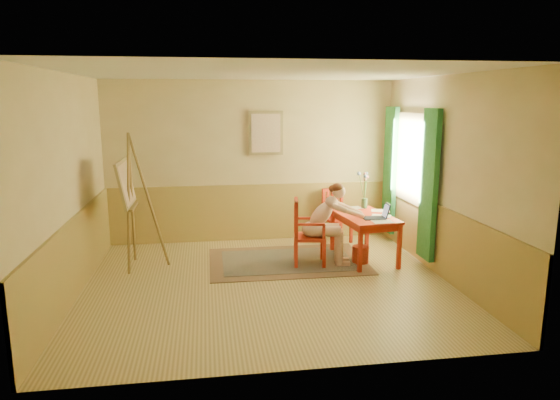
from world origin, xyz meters
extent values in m
cube|color=tan|center=(0.00, 0.00, -0.01)|extent=(5.00, 4.50, 0.02)
cube|color=white|center=(0.00, 0.00, 2.81)|extent=(5.00, 4.50, 0.02)
cube|color=tan|center=(0.00, 2.26, 1.40)|extent=(5.00, 0.02, 2.80)
cube|color=tan|center=(0.00, -2.26, 1.40)|extent=(5.00, 0.02, 2.80)
cube|color=tan|center=(-2.51, 0.00, 1.40)|extent=(0.02, 4.50, 2.80)
cube|color=tan|center=(2.51, 0.00, 1.40)|extent=(0.02, 4.50, 2.80)
cube|color=tan|center=(0.00, 2.23, 0.50)|extent=(5.00, 0.04, 1.00)
cube|color=tan|center=(-2.48, 0.00, 0.50)|extent=(0.04, 4.50, 1.00)
cube|color=tan|center=(2.48, 0.00, 0.50)|extent=(0.04, 4.50, 1.00)
cube|color=white|center=(2.47, 1.10, 1.55)|extent=(0.02, 1.00, 1.30)
cube|color=#907F4E|center=(2.45, 1.10, 1.55)|extent=(0.03, 1.12, 1.42)
cube|color=#388C4D|center=(2.40, 0.32, 1.25)|extent=(0.08, 0.45, 2.20)
cube|color=#388C4D|center=(2.40, 1.88, 1.25)|extent=(0.08, 0.45, 2.20)
cube|color=#907F4E|center=(0.25, 2.21, 1.90)|extent=(0.60, 0.04, 0.76)
cube|color=beige|center=(0.25, 2.19, 1.90)|extent=(0.50, 0.02, 0.66)
cube|color=#8C7251|center=(0.42, 0.90, 0.01)|extent=(2.41, 1.62, 0.01)
cube|color=#141F32|center=(0.42, 0.90, 0.01)|extent=(2.01, 1.22, 0.01)
cube|color=#B93119|center=(1.62, 0.83, 0.70)|extent=(0.86, 1.28, 0.04)
cube|color=#B93119|center=(1.62, 0.83, 0.63)|extent=(0.74, 1.17, 0.10)
cube|color=#B93119|center=(1.37, 0.24, 0.34)|extent=(0.06, 0.06, 0.68)
cube|color=#B93119|center=(1.99, 0.31, 0.34)|extent=(0.06, 0.06, 0.68)
cube|color=#B93119|center=(1.24, 1.34, 0.34)|extent=(0.06, 0.06, 0.68)
cube|color=#B93119|center=(1.86, 1.41, 0.34)|extent=(0.06, 0.06, 0.68)
cube|color=#B93119|center=(0.73, 0.71, 0.43)|extent=(0.53, 0.51, 0.05)
cube|color=#B93119|center=(0.49, 0.55, 0.20)|extent=(0.06, 0.06, 0.41)
cube|color=#B93119|center=(0.90, 0.49, 0.20)|extent=(0.06, 0.06, 0.41)
cube|color=#B93119|center=(0.55, 0.94, 0.20)|extent=(0.06, 0.06, 0.41)
cube|color=#B93119|center=(0.96, 0.88, 0.20)|extent=(0.06, 0.06, 0.41)
cube|color=#B93119|center=(0.49, 0.55, 0.73)|extent=(0.06, 0.06, 0.56)
cube|color=#B93119|center=(0.55, 0.94, 0.73)|extent=(0.06, 0.06, 0.56)
cube|color=#B93119|center=(0.52, 0.75, 0.98)|extent=(0.12, 0.45, 0.06)
cube|color=#B93119|center=(0.51, 0.65, 0.72)|extent=(0.04, 0.05, 0.46)
cube|color=#B93119|center=(0.52, 0.75, 0.72)|extent=(0.04, 0.05, 0.46)
cube|color=#B93119|center=(0.54, 0.85, 0.72)|extent=(0.04, 0.05, 0.46)
cube|color=#B93119|center=(0.70, 0.52, 0.68)|extent=(0.42, 0.10, 0.04)
cube|color=#B93119|center=(0.89, 0.49, 0.57)|extent=(0.05, 0.05, 0.22)
cube|color=#B93119|center=(0.76, 0.91, 0.68)|extent=(0.42, 0.10, 0.04)
cube|color=#B93119|center=(0.95, 0.88, 0.57)|extent=(0.05, 0.05, 0.22)
cube|color=#B93119|center=(1.47, 1.91, 0.40)|extent=(0.49, 0.51, 0.04)
cube|color=#B93119|center=(1.25, 2.05, 0.19)|extent=(0.06, 0.06, 0.37)
cube|color=#B93119|center=(1.34, 1.68, 0.19)|extent=(0.06, 0.06, 0.37)
cube|color=#B93119|center=(1.61, 2.13, 0.19)|extent=(0.06, 0.06, 0.37)
cube|color=#B93119|center=(1.69, 1.76, 0.19)|extent=(0.06, 0.06, 0.37)
cube|color=#B93119|center=(1.25, 2.05, 0.67)|extent=(0.06, 0.06, 0.51)
cube|color=#B93119|center=(1.61, 2.13, 0.67)|extent=(0.06, 0.06, 0.51)
cube|color=#B93119|center=(1.43, 2.09, 0.90)|extent=(0.41, 0.14, 0.06)
cube|color=#B93119|center=(1.34, 2.07, 0.66)|extent=(0.05, 0.04, 0.42)
cube|color=#B93119|center=(1.43, 2.09, 0.66)|extent=(0.05, 0.04, 0.42)
cube|color=#B93119|center=(1.52, 2.12, 0.66)|extent=(0.05, 0.04, 0.42)
cube|color=#B93119|center=(1.30, 1.87, 0.62)|extent=(0.12, 0.38, 0.03)
cube|color=#B93119|center=(1.34, 1.69, 0.52)|extent=(0.04, 0.04, 0.20)
cube|color=#B93119|center=(1.65, 1.95, 0.62)|extent=(0.12, 0.38, 0.03)
cube|color=#B93119|center=(1.69, 1.77, 0.52)|extent=(0.04, 0.04, 0.20)
ellipsoid|color=beige|center=(0.75, 0.71, 0.56)|extent=(0.33, 0.39, 0.23)
cylinder|color=beige|center=(0.94, 0.59, 0.55)|extent=(0.46, 0.22, 0.16)
cylinder|color=beige|center=(0.97, 0.77, 0.55)|extent=(0.46, 0.22, 0.16)
cylinder|color=beige|center=(1.15, 0.56, 0.28)|extent=(0.13, 0.13, 0.50)
cylinder|color=beige|center=(1.18, 0.73, 0.28)|extent=(0.13, 0.13, 0.50)
cube|color=beige|center=(1.21, 0.55, 0.04)|extent=(0.22, 0.12, 0.07)
cube|color=beige|center=(1.24, 0.72, 0.04)|extent=(0.22, 0.12, 0.07)
ellipsoid|color=beige|center=(0.90, 0.69, 0.78)|extent=(0.52, 0.36, 0.53)
ellipsoid|color=beige|center=(1.04, 0.67, 0.97)|extent=(0.24, 0.33, 0.18)
sphere|color=beige|center=(1.15, 0.65, 1.13)|extent=(0.23, 0.23, 0.20)
ellipsoid|color=#502411|center=(1.13, 0.65, 1.19)|extent=(0.22, 0.22, 0.14)
sphere|color=#502411|center=(1.05, 0.66, 1.18)|extent=(0.12, 0.12, 0.10)
cylinder|color=beige|center=(1.11, 0.51, 0.91)|extent=(0.23, 0.14, 0.15)
cylinder|color=beige|center=(1.34, 0.49, 0.83)|extent=(0.30, 0.10, 0.17)
sphere|color=beige|center=(1.20, 0.48, 0.88)|extent=(0.10, 0.10, 0.09)
sphere|color=beige|center=(1.47, 0.50, 0.78)|extent=(0.08, 0.08, 0.07)
cylinder|color=beige|center=(1.16, 0.80, 0.91)|extent=(0.22, 0.10, 0.15)
cylinder|color=beige|center=(1.38, 0.74, 0.83)|extent=(0.30, 0.18, 0.17)
sphere|color=beige|center=(1.25, 0.79, 0.88)|extent=(0.10, 0.10, 0.09)
sphere|color=beige|center=(1.50, 0.69, 0.78)|extent=(0.08, 0.08, 0.07)
cube|color=#1E2338|center=(1.67, 0.56, 0.73)|extent=(0.33, 0.25, 0.02)
cube|color=#2D3342|center=(1.67, 0.56, 0.73)|extent=(0.29, 0.19, 0.00)
cube|color=#1E2338|center=(1.86, 0.55, 0.84)|extent=(0.08, 0.23, 0.21)
cube|color=#99BFF2|center=(1.85, 0.55, 0.84)|extent=(0.06, 0.19, 0.17)
cube|color=white|center=(1.73, 0.36, 0.72)|extent=(0.30, 0.22, 0.00)
cube|color=white|center=(1.95, 1.06, 0.72)|extent=(0.34, 0.28, 0.00)
cube|color=white|center=(1.58, 1.33, 0.72)|extent=(0.32, 0.25, 0.00)
cube|color=white|center=(1.84, 0.71, 0.72)|extent=(0.35, 0.31, 0.00)
cylinder|color=#3F724C|center=(1.76, 1.30, 0.80)|extent=(0.11, 0.11, 0.16)
cylinder|color=#3F7233|center=(1.72, 1.35, 1.07)|extent=(0.09, 0.12, 0.42)
sphere|color=#728CD8|center=(1.69, 1.41, 1.28)|extent=(0.07, 0.07, 0.06)
cylinder|color=#3F7233|center=(1.74, 1.26, 1.08)|extent=(0.05, 0.10, 0.44)
sphere|color=pink|center=(1.73, 1.21, 1.30)|extent=(0.05, 0.05, 0.04)
cylinder|color=#3F7233|center=(1.77, 1.32, 1.02)|extent=(0.02, 0.05, 0.33)
sphere|color=pink|center=(1.77, 1.34, 1.18)|extent=(0.06, 0.06, 0.05)
cylinder|color=#3F7233|center=(1.74, 1.24, 1.06)|extent=(0.05, 0.14, 0.41)
sphere|color=#728CD8|center=(1.72, 1.17, 1.27)|extent=(0.07, 0.07, 0.06)
cylinder|color=#3F7233|center=(1.79, 1.35, 1.04)|extent=(0.08, 0.10, 0.37)
sphere|color=pink|center=(1.83, 1.39, 1.22)|extent=(0.06, 0.06, 0.05)
cylinder|color=#3F7233|center=(1.78, 1.32, 1.04)|extent=(0.05, 0.06, 0.37)
sphere|color=pink|center=(1.80, 1.35, 1.23)|extent=(0.06, 0.06, 0.05)
cylinder|color=#3F7233|center=(1.79, 1.35, 1.07)|extent=(0.06, 0.12, 0.42)
sphere|color=#728CD8|center=(1.81, 1.40, 1.28)|extent=(0.06, 0.06, 0.05)
cylinder|color=#B63A20|center=(1.52, 0.66, 0.14)|extent=(0.32, 0.32, 0.27)
cylinder|color=olive|center=(-1.91, 0.85, 1.00)|extent=(0.10, 0.37, 2.01)
cylinder|color=olive|center=(-1.91, 1.18, 1.00)|extent=(0.10, 0.37, 2.01)
cylinder|color=olive|center=(-1.64, 1.01, 1.00)|extent=(0.53, 0.04, 2.01)
cylinder|color=olive|center=(-1.93, 1.01, 0.92)|extent=(0.04, 0.56, 0.03)
cube|color=olive|center=(-1.87, 1.01, 0.92)|extent=(0.07, 0.61, 0.03)
cube|color=#907F4E|center=(-1.96, 1.01, 1.27)|extent=(0.16, 0.89, 0.67)
cube|color=beige|center=(-1.94, 1.01, 1.27)|extent=(0.12, 0.80, 0.58)
camera|label=1|loc=(-0.79, -6.42, 2.47)|focal=32.08mm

